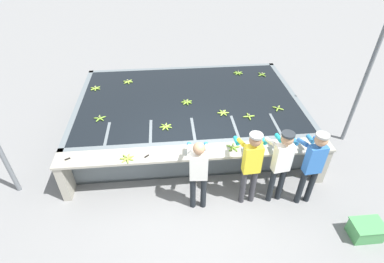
{
  "coord_description": "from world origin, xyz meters",
  "views": [
    {
      "loc": [
        -0.5,
        -4.1,
        4.71
      ],
      "look_at": [
        0.0,
        1.23,
        0.64
      ],
      "focal_mm": 28.0,
      "sensor_mm": 36.0,
      "label": 1
    }
  ],
  "objects_px": {
    "banana_bunch_floating_4": "(100,118)",
    "knife_1": "(150,154)",
    "banana_bunch_ledge_1": "(127,158)",
    "banana_bunch_floating_5": "(223,113)",
    "knife_0": "(71,158)",
    "banana_bunch_floating_1": "(249,116)",
    "banana_bunch_floating_9": "(128,82)",
    "crate": "(366,230)",
    "banana_bunch_floating_6": "(278,108)",
    "banana_bunch_ledge_0": "(233,147)",
    "support_post_right": "(364,82)",
    "banana_bunch_floating_8": "(262,75)",
    "banana_bunch_ledge_2": "(322,145)",
    "banana_bunch_floating_0": "(187,102)",
    "worker_2": "(281,161)",
    "banana_bunch_floating_3": "(166,127)",
    "worker_3": "(313,162)",
    "banana_bunch_floating_2": "(238,73)",
    "worker_1": "(251,162)",
    "worker_0": "(198,170)",
    "banana_bunch_floating_7": "(95,88)"
  },
  "relations": [
    {
      "from": "banana_bunch_floating_4",
      "to": "knife_1",
      "type": "bearing_deg",
      "value": -49.27
    },
    {
      "from": "banana_bunch_ledge_1",
      "to": "banana_bunch_floating_5",
      "type": "bearing_deg",
      "value": 33.3
    },
    {
      "from": "banana_bunch_ledge_1",
      "to": "knife_0",
      "type": "relative_size",
      "value": 0.87
    },
    {
      "from": "banana_bunch_floating_1",
      "to": "banana_bunch_ledge_1",
      "type": "bearing_deg",
      "value": -156.09
    },
    {
      "from": "banana_bunch_floating_9",
      "to": "crate",
      "type": "bearing_deg",
      "value": -45.76
    },
    {
      "from": "banana_bunch_floating_6",
      "to": "banana_bunch_ledge_0",
      "type": "xyz_separation_m",
      "value": [
        -1.33,
        -1.29,
        0.0
      ]
    },
    {
      "from": "knife_0",
      "to": "support_post_right",
      "type": "distance_m",
      "value": 6.34
    },
    {
      "from": "banana_bunch_floating_8",
      "to": "banana_bunch_floating_9",
      "type": "relative_size",
      "value": 0.92
    },
    {
      "from": "banana_bunch_floating_6",
      "to": "banana_bunch_floating_9",
      "type": "bearing_deg",
      "value": 155.13
    },
    {
      "from": "knife_1",
      "to": "banana_bunch_ledge_2",
      "type": "bearing_deg",
      "value": -1.05
    },
    {
      "from": "banana_bunch_floating_4",
      "to": "knife_0",
      "type": "distance_m",
      "value": 1.3
    },
    {
      "from": "banana_bunch_floating_8",
      "to": "support_post_right",
      "type": "distance_m",
      "value": 2.59
    },
    {
      "from": "banana_bunch_floating_1",
      "to": "knife_0",
      "type": "bearing_deg",
      "value": -164.34
    },
    {
      "from": "banana_bunch_floating_0",
      "to": "banana_bunch_floating_9",
      "type": "height_order",
      "value": "same"
    },
    {
      "from": "banana_bunch_floating_0",
      "to": "banana_bunch_floating_8",
      "type": "relative_size",
      "value": 1.08
    },
    {
      "from": "worker_2",
      "to": "banana_bunch_floating_3",
      "type": "height_order",
      "value": "worker_2"
    },
    {
      "from": "worker_3",
      "to": "banana_bunch_ledge_0",
      "type": "bearing_deg",
      "value": 154.54
    },
    {
      "from": "banana_bunch_ledge_0",
      "to": "support_post_right",
      "type": "height_order",
      "value": "support_post_right"
    },
    {
      "from": "banana_bunch_floating_4",
      "to": "support_post_right",
      "type": "distance_m",
      "value": 5.9
    },
    {
      "from": "banana_bunch_floating_2",
      "to": "banana_bunch_floating_3",
      "type": "xyz_separation_m",
      "value": [
        -2.09,
        -2.37,
        0.0
      ]
    },
    {
      "from": "worker_1",
      "to": "knife_1",
      "type": "xyz_separation_m",
      "value": [
        -1.84,
        0.47,
        -0.08
      ]
    },
    {
      "from": "worker_0",
      "to": "worker_1",
      "type": "height_order",
      "value": "worker_1"
    },
    {
      "from": "banana_bunch_ledge_2",
      "to": "banana_bunch_ledge_1",
      "type": "bearing_deg",
      "value": -179.7
    },
    {
      "from": "banana_bunch_floating_0",
      "to": "banana_bunch_floating_3",
      "type": "relative_size",
      "value": 1.0
    },
    {
      "from": "banana_bunch_floating_8",
      "to": "knife_1",
      "type": "xyz_separation_m",
      "value": [
        -3.06,
        -3.07,
        -0.01
      ]
    },
    {
      "from": "banana_bunch_floating_8",
      "to": "knife_1",
      "type": "bearing_deg",
      "value": -134.89
    },
    {
      "from": "banana_bunch_floating_8",
      "to": "worker_1",
      "type": "bearing_deg",
      "value": -109.01
    },
    {
      "from": "banana_bunch_floating_2",
      "to": "banana_bunch_floating_6",
      "type": "xyz_separation_m",
      "value": [
        0.53,
        -1.89,
        0.0
      ]
    },
    {
      "from": "banana_bunch_floating_2",
      "to": "banana_bunch_floating_6",
      "type": "distance_m",
      "value": 1.97
    },
    {
      "from": "worker_2",
      "to": "banana_bunch_floating_0",
      "type": "bearing_deg",
      "value": 123.8
    },
    {
      "from": "banana_bunch_floating_3",
      "to": "banana_bunch_ledge_2",
      "type": "xyz_separation_m",
      "value": [
        3.04,
        -0.92,
        0.0
      ]
    },
    {
      "from": "banana_bunch_floating_1",
      "to": "banana_bunch_ledge_1",
      "type": "distance_m",
      "value": 2.85
    },
    {
      "from": "banana_bunch_floating_3",
      "to": "banana_bunch_ledge_1",
      "type": "xyz_separation_m",
      "value": [
        -0.74,
        -0.94,
        0.0
      ]
    },
    {
      "from": "banana_bunch_floating_3",
      "to": "banana_bunch_floating_7",
      "type": "distance_m",
      "value": 2.56
    },
    {
      "from": "banana_bunch_floating_9",
      "to": "worker_3",
      "type": "bearing_deg",
      "value": -45.08
    },
    {
      "from": "banana_bunch_floating_2",
      "to": "knife_0",
      "type": "height_order",
      "value": "banana_bunch_floating_2"
    },
    {
      "from": "banana_bunch_floating_6",
      "to": "worker_0",
      "type": "bearing_deg",
      "value": -138.26
    },
    {
      "from": "worker_1",
      "to": "worker_3",
      "type": "height_order",
      "value": "worker_3"
    },
    {
      "from": "worker_3",
      "to": "banana_bunch_floating_5",
      "type": "xyz_separation_m",
      "value": [
        -1.3,
        1.85,
        -0.08
      ]
    },
    {
      "from": "banana_bunch_floating_2",
      "to": "banana_bunch_floating_8",
      "type": "bearing_deg",
      "value": -14.3
    },
    {
      "from": "banana_bunch_floating_7",
      "to": "support_post_right",
      "type": "height_order",
      "value": "support_post_right"
    },
    {
      "from": "banana_bunch_floating_6",
      "to": "crate",
      "type": "relative_size",
      "value": 0.46
    },
    {
      "from": "banana_bunch_floating_2",
      "to": "banana_bunch_floating_3",
      "type": "relative_size",
      "value": 1.0
    },
    {
      "from": "knife_0",
      "to": "support_post_right",
      "type": "xyz_separation_m",
      "value": [
        6.2,
        1.16,
        0.67
      ]
    },
    {
      "from": "banana_bunch_floating_5",
      "to": "banana_bunch_floating_8",
      "type": "distance_m",
      "value": 2.29
    },
    {
      "from": "worker_3",
      "to": "banana_bunch_floating_6",
      "type": "relative_size",
      "value": 6.6
    },
    {
      "from": "worker_2",
      "to": "worker_3",
      "type": "relative_size",
      "value": 0.99
    },
    {
      "from": "worker_3",
      "to": "banana_bunch_floating_1",
      "type": "relative_size",
      "value": 5.93
    },
    {
      "from": "banana_bunch_floating_2",
      "to": "banana_bunch_ledge_2",
      "type": "bearing_deg",
      "value": -73.94
    },
    {
      "from": "banana_bunch_floating_9",
      "to": "knife_0",
      "type": "height_order",
      "value": "banana_bunch_floating_9"
    }
  ]
}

